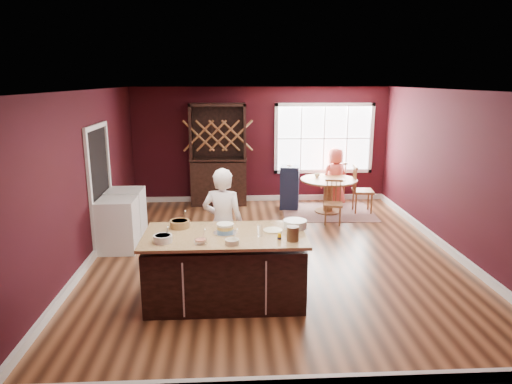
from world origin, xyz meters
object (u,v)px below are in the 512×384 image
chair_north (335,182)px  dining_table (328,189)px  washer (118,225)px  chair_south (333,202)px  kitchen_island (225,269)px  high_chair (290,187)px  baker (223,224)px  hutch (218,155)px  chair_east (363,189)px  dryer (126,214)px  seated_woman (335,177)px  layer_cake (225,228)px  toddler (293,174)px

chair_north → dining_table: bearing=33.9°
washer → chair_south: bearing=17.8°
kitchen_island → high_chair: size_ratio=2.05×
baker → chair_south: size_ratio=1.84×
hutch → baker: bearing=-87.7°
chair_north → washer: 5.27m
chair_east → high_chair: 1.62m
chair_east → dryer: bearing=111.6°
kitchen_island → chair_east: 4.97m
high_chair → washer: high_chair is taller
dining_table → hutch: hutch is taller
chair_north → washer: chair_north is taller
seated_woman → dryer: bearing=3.8°
chair_east → dining_table: bearing=92.8°
layer_cake → high_chair: layer_cake is taller
kitchen_island → washer: (-1.84, 1.91, 0.01)m
layer_cake → toddler: size_ratio=1.19×
chair_north → hutch: bearing=-34.8°
dining_table → chair_north: (0.33, 0.83, -0.04)m
washer → kitchen_island: bearing=-46.0°
kitchen_island → layer_cake: (0.01, 0.04, 0.54)m
layer_cake → high_chair: bearing=72.1°
layer_cake → high_chair: (1.40, 4.33, -0.47)m
seated_woman → dining_table: bearing=43.2°
kitchen_island → washer: 2.65m
kitchen_island → dryer: bearing=125.9°
layer_cake → chair_north: size_ratio=0.31×
hutch → dining_table: bearing=-19.2°
kitchen_island → seated_woman: size_ratio=1.54×
baker → chair_east: bearing=-119.7°
seated_woman → high_chair: seated_woman is taller
hutch → dryer: size_ratio=2.54×
baker → dryer: bearing=-32.7°
baker → layer_cake: (0.04, -0.66, 0.15)m
washer → hutch: bearing=60.8°
chair_north → toddler: (-1.08, -0.48, 0.32)m
chair_east → baker: bearing=142.5°
kitchen_island → high_chair: bearing=72.2°
kitchen_island → dryer: same height
dining_table → toddler: (-0.75, 0.35, 0.28)m
chair_east → high_chair: bearing=81.1°
washer → dryer: dryer is taller
baker → chair_south: 3.32m
chair_south → high_chair: 1.40m
kitchen_island → dining_table: 4.58m
kitchen_island → layer_cake: size_ratio=6.75×
washer → layer_cake: bearing=-45.3°
dining_table → chair_south: size_ratio=1.37×
layer_cake → chair_south: size_ratio=0.34×
layer_cake → toddler: (1.46, 4.32, -0.17)m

